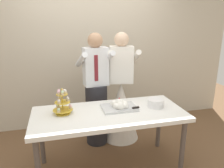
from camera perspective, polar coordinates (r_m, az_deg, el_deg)
ground_plane at (r=3.04m, az=-0.67°, el=-20.75°), size 8.00×8.00×0.00m
rear_wall at (r=3.83m, az=-5.80°, el=10.61°), size 5.20×0.10×2.90m
dessert_table at (r=2.67m, az=-0.72°, el=-8.72°), size 1.80×0.80×0.78m
cupcake_stand at (r=2.62m, az=-12.69°, el=-4.79°), size 0.23×0.23×0.31m
main_cake_tray at (r=2.73m, az=1.93°, el=-5.54°), size 0.44×0.31×0.13m
plate_stack at (r=2.84m, az=11.14°, el=-4.80°), size 0.21×0.21×0.10m
person_groom at (r=3.25m, az=-4.08°, el=-3.16°), size 0.51×0.53×1.66m
person_bride at (r=3.43m, az=2.29°, el=-4.97°), size 0.57×0.56×1.66m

